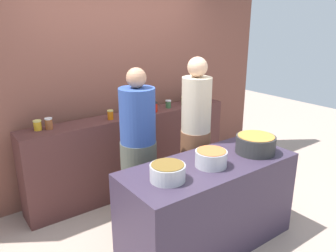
% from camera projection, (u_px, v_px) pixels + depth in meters
% --- Properties ---
extents(ground, '(12.00, 12.00, 0.00)m').
position_uv_depth(ground, '(188.00, 228.00, 3.54)').
color(ground, tan).
extents(storefront_wall, '(4.80, 0.12, 3.00)m').
position_uv_depth(storefront_wall, '(116.00, 70.00, 4.19)').
color(storefront_wall, brown).
rests_on(storefront_wall, ground).
extents(display_shelf, '(2.70, 0.36, 1.00)m').
position_uv_depth(display_shelf, '(133.00, 152.00, 4.23)').
color(display_shelf, '#4D2A27').
rests_on(display_shelf, ground).
extents(prep_table, '(1.70, 0.70, 0.86)m').
position_uv_depth(prep_table, '(208.00, 205.00, 3.18)').
color(prep_table, '#34293C').
rests_on(prep_table, ground).
extents(preserve_jar_0, '(0.08, 0.08, 0.11)m').
position_uv_depth(preserve_jar_0, '(38.00, 125.00, 3.49)').
color(preserve_jar_0, gold).
rests_on(preserve_jar_0, display_shelf).
extents(preserve_jar_1, '(0.08, 0.08, 0.12)m').
position_uv_depth(preserve_jar_1, '(49.00, 123.00, 3.52)').
color(preserve_jar_1, brown).
rests_on(preserve_jar_1, display_shelf).
extents(preserve_jar_2, '(0.07, 0.07, 0.11)m').
position_uv_depth(preserve_jar_2, '(110.00, 115.00, 3.86)').
color(preserve_jar_2, '#D4660F').
rests_on(preserve_jar_2, display_shelf).
extents(preserve_jar_3, '(0.09, 0.09, 0.11)m').
position_uv_depth(preserve_jar_3, '(145.00, 107.00, 4.17)').
color(preserve_jar_3, '#A73620').
rests_on(preserve_jar_3, display_shelf).
extents(preserve_jar_4, '(0.08, 0.08, 0.12)m').
position_uv_depth(preserve_jar_4, '(154.00, 107.00, 4.17)').
color(preserve_jar_4, red).
rests_on(preserve_jar_4, display_shelf).
extents(preserve_jar_5, '(0.07, 0.07, 0.10)m').
position_uv_depth(preserve_jar_5, '(168.00, 104.00, 4.35)').
color(preserve_jar_5, '#345C36').
rests_on(preserve_jar_5, display_shelf).
extents(preserve_jar_6, '(0.09, 0.09, 0.11)m').
position_uv_depth(preserve_jar_6, '(184.00, 100.00, 4.52)').
color(preserve_jar_6, '#5E7F1D').
rests_on(preserve_jar_6, display_shelf).
extents(preserve_jar_7, '(0.09, 0.09, 0.14)m').
position_uv_depth(preserve_jar_7, '(196.00, 97.00, 4.67)').
color(preserve_jar_7, brown).
rests_on(preserve_jar_7, display_shelf).
extents(cooking_pot_left, '(0.29, 0.29, 0.14)m').
position_uv_depth(cooking_pot_left, '(168.00, 172.00, 2.71)').
color(cooking_pot_left, '#B7B7BC').
rests_on(cooking_pot_left, prep_table).
extents(cooking_pot_center, '(0.28, 0.28, 0.15)m').
position_uv_depth(cooking_pot_center, '(211.00, 158.00, 2.97)').
color(cooking_pot_center, '#B7B7BC').
rests_on(cooking_pot_center, prep_table).
extents(cooking_pot_right, '(0.38, 0.38, 0.18)m').
position_uv_depth(cooking_pot_right, '(255.00, 144.00, 3.26)').
color(cooking_pot_right, '#2D2D2D').
rests_on(cooking_pot_right, prep_table).
extents(cook_with_tongs, '(0.38, 0.38, 1.68)m').
position_uv_depth(cook_with_tongs, '(139.00, 156.00, 3.47)').
color(cook_with_tongs, '#4E5147').
rests_on(cook_with_tongs, ground).
extents(cook_in_cap, '(0.33, 0.33, 1.75)m').
position_uv_depth(cook_in_cap, '(195.00, 144.00, 3.68)').
color(cook_in_cap, brown).
rests_on(cook_in_cap, ground).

